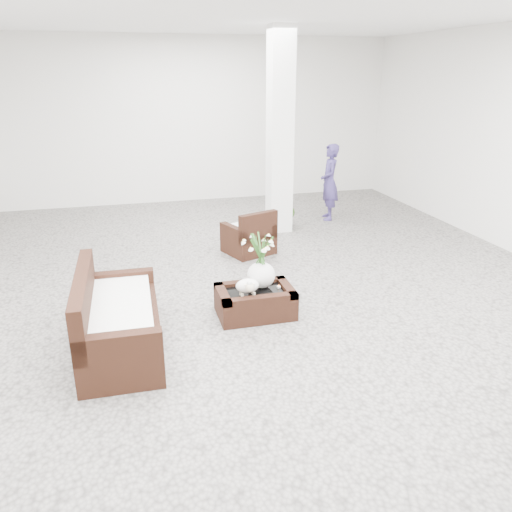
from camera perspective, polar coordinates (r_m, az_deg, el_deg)
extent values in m
plane|color=gray|center=(6.57, -0.22, -4.79)|extent=(11.00, 11.00, 0.00)
cube|color=white|center=(9.04, 2.72, 13.66)|extent=(0.40, 0.40, 3.50)
cube|color=#33190F|center=(6.08, -0.09, -5.32)|extent=(0.90, 0.60, 0.31)
ellipsoid|color=white|center=(5.86, -0.98, -3.55)|extent=(0.28, 0.23, 0.21)
cylinder|color=white|center=(6.10, 2.59, -3.47)|extent=(0.04, 0.04, 0.03)
cube|color=#33190F|center=(8.09, -0.86, 2.83)|extent=(0.87, 0.85, 0.72)
cube|color=#33190F|center=(5.41, -15.22, -6.15)|extent=(0.81, 1.66, 0.88)
imported|color=navy|center=(10.02, 8.30, 8.25)|extent=(0.47, 0.60, 1.48)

